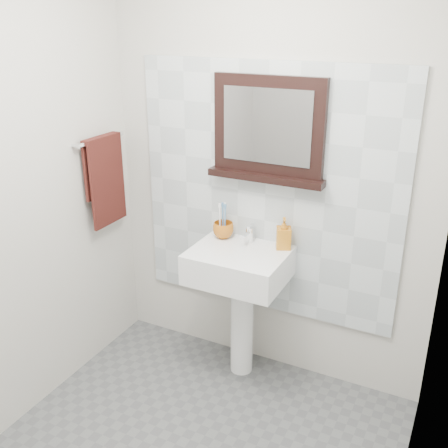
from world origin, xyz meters
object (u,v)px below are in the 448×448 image
at_px(toothbrush_cup, 223,230).
at_px(framed_mirror, 268,132).
at_px(soap_dispenser, 284,233).
at_px(pedestal_sink, 239,279).
at_px(hand_towel, 105,174).

distance_m(toothbrush_cup, framed_mirror, 0.66).
bearing_deg(soap_dispenser, framed_mirror, 138.19).
bearing_deg(toothbrush_cup, soap_dispenser, 3.18).
height_order(soap_dispenser, framed_mirror, framed_mirror).
relative_size(pedestal_sink, framed_mirror, 1.40).
bearing_deg(toothbrush_cup, framed_mirror, 14.72).
distance_m(pedestal_sink, hand_towel, 1.03).
bearing_deg(soap_dispenser, toothbrush_cup, 159.56).
bearing_deg(toothbrush_cup, pedestal_sink, -35.96).
xyz_separation_m(soap_dispenser, framed_mirror, (-0.13, 0.04, 0.57)).
distance_m(pedestal_sink, toothbrush_cup, 0.31).
bearing_deg(pedestal_sink, toothbrush_cup, 144.04).
relative_size(toothbrush_cup, hand_towel, 0.23).
bearing_deg(hand_towel, soap_dispenser, 11.43).
bearing_deg(hand_towel, pedestal_sink, 5.02).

